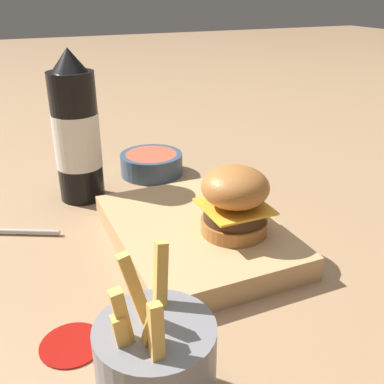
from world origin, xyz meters
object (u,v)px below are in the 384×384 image
Objects in this scene: ketchup_bottle at (77,134)px; burger at (235,200)px; fries_basket at (156,367)px; side_bowl at (152,163)px; serving_board at (192,234)px.

burger is at bearing -150.01° from ketchup_bottle.
burger is 0.27m from fries_basket.
ketchup_bottle is 2.09× the size of side_bowl.
serving_board is 1.15× the size of ketchup_bottle.
serving_board is 2.40× the size of side_bowl.
fries_basket is 0.55m from side_bowl.
burger reaches higher than side_bowl.
ketchup_bottle reaches higher than burger.
ketchup_bottle is 0.18m from side_bowl.
fries_basket is at bearing 161.42° from side_bowl.
serving_board is 1.91× the size of fries_basket.
ketchup_bottle reaches higher than fries_basket.
side_bowl reaches higher than serving_board.
fries_basket is (-0.24, 0.14, 0.03)m from serving_board.
fries_basket reaches higher than side_bowl.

